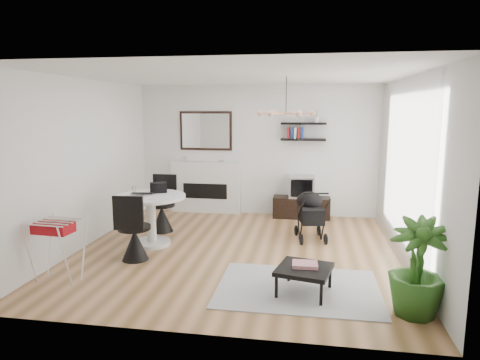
% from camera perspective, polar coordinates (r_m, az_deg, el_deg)
% --- Properties ---
extents(floor, '(5.00, 5.00, 0.00)m').
position_cam_1_polar(floor, '(6.81, -0.31, -9.55)').
color(floor, brown).
rests_on(floor, ground).
extents(ceiling, '(5.00, 5.00, 0.00)m').
position_cam_1_polar(ceiling, '(6.45, -0.33, 13.74)').
color(ceiling, white).
rests_on(ceiling, wall_back).
extents(wall_back, '(5.00, 0.00, 5.00)m').
position_cam_1_polar(wall_back, '(8.95, 2.35, 3.96)').
color(wall_back, white).
rests_on(wall_back, floor).
extents(wall_left, '(0.00, 5.00, 5.00)m').
position_cam_1_polar(wall_left, '(7.33, -19.98, 2.10)').
color(wall_left, white).
rests_on(wall_left, floor).
extents(wall_right, '(0.00, 5.00, 5.00)m').
position_cam_1_polar(wall_right, '(6.56, 21.75, 1.16)').
color(wall_right, white).
rests_on(wall_right, floor).
extents(sheer_curtain, '(0.04, 3.60, 2.60)m').
position_cam_1_polar(sheer_curtain, '(6.73, 20.56, 1.44)').
color(sheer_curtain, white).
rests_on(sheer_curtain, wall_right).
extents(fireplace, '(1.50, 0.17, 2.16)m').
position_cam_1_polar(fireplace, '(9.16, -4.58, -0.13)').
color(fireplace, white).
rests_on(fireplace, floor).
extents(shelf_lower, '(0.90, 0.25, 0.04)m').
position_cam_1_polar(shelf_lower, '(8.74, 8.42, 5.36)').
color(shelf_lower, black).
rests_on(shelf_lower, wall_back).
extents(shelf_upper, '(0.90, 0.25, 0.04)m').
position_cam_1_polar(shelf_upper, '(8.72, 8.47, 7.46)').
color(shelf_upper, black).
rests_on(shelf_upper, wall_back).
extents(pendant_lamp, '(0.90, 0.90, 0.10)m').
position_cam_1_polar(pendant_lamp, '(6.65, 6.14, 8.82)').
color(pendant_lamp, tan).
rests_on(pendant_lamp, ceiling).
extents(tv_console, '(1.15, 0.40, 0.43)m').
position_cam_1_polar(tv_console, '(8.87, 8.19, -3.63)').
color(tv_console, black).
rests_on(tv_console, floor).
extents(crt_tv, '(0.51, 0.44, 0.44)m').
position_cam_1_polar(crt_tv, '(8.77, 8.24, -0.87)').
color(crt_tv, '#B1B1B3').
rests_on(crt_tv, tv_console).
extents(dining_table, '(1.14, 1.14, 0.83)m').
position_cam_1_polar(dining_table, '(7.14, -11.79, -4.25)').
color(dining_table, white).
rests_on(dining_table, floor).
extents(laptop, '(0.37, 0.25, 0.03)m').
position_cam_1_polar(laptop, '(7.11, -13.06, -1.91)').
color(laptop, black).
rests_on(laptop, dining_table).
extents(black_bag, '(0.32, 0.26, 0.17)m').
position_cam_1_polar(black_bag, '(7.28, -10.83, -1.00)').
color(black_bag, black).
rests_on(black_bag, dining_table).
extents(newspaper, '(0.44, 0.40, 0.01)m').
position_cam_1_polar(newspaper, '(6.90, -10.65, -2.26)').
color(newspaper, white).
rests_on(newspaper, dining_table).
extents(drinking_glass, '(0.06, 0.06, 0.10)m').
position_cam_1_polar(drinking_glass, '(7.38, -13.95, -1.23)').
color(drinking_glass, white).
rests_on(drinking_glass, dining_table).
extents(chair_far, '(0.49, 0.49, 1.02)m').
position_cam_1_polar(chair_far, '(7.95, -10.33, -4.46)').
color(chair_far, black).
rests_on(chair_far, floor).
extents(chair_near, '(0.48, 0.49, 1.01)m').
position_cam_1_polar(chair_near, '(6.55, -13.92, -7.69)').
color(chair_near, black).
rests_on(chair_near, floor).
extents(drying_rack, '(0.59, 0.55, 0.82)m').
position_cam_1_polar(drying_rack, '(6.06, -23.17, -8.50)').
color(drying_rack, white).
rests_on(drying_rack, floor).
extents(stroller, '(0.58, 0.79, 0.91)m').
position_cam_1_polar(stroller, '(7.45, 9.36, -4.86)').
color(stroller, black).
rests_on(stroller, floor).
extents(rug, '(2.00, 1.45, 0.01)m').
position_cam_1_polar(rug, '(5.57, 7.73, -14.11)').
color(rug, gray).
rests_on(rug, floor).
extents(coffee_table, '(0.75, 0.75, 0.32)m').
position_cam_1_polar(coffee_table, '(5.35, 8.56, -11.79)').
color(coffee_table, black).
rests_on(coffee_table, rug).
extents(magazines, '(0.31, 0.25, 0.04)m').
position_cam_1_polar(magazines, '(5.36, 8.65, -11.08)').
color(magazines, '#C73147').
rests_on(magazines, coffee_table).
extents(potted_plant, '(0.77, 0.77, 1.08)m').
position_cam_1_polar(potted_plant, '(5.07, 22.53, -10.72)').
color(potted_plant, '#275618').
rests_on(potted_plant, floor).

